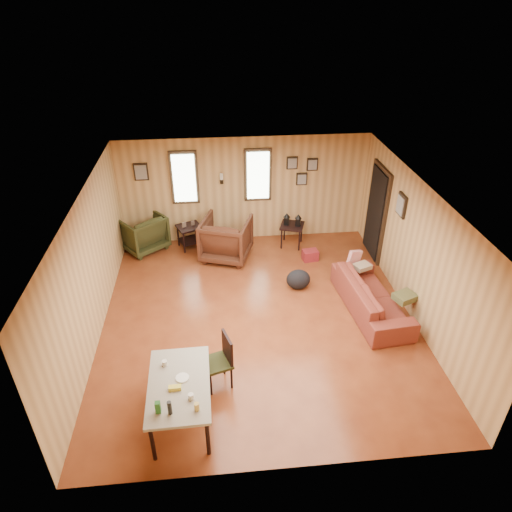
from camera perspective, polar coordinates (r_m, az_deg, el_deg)
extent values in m
cube|color=brown|center=(8.33, 0.28, -7.67)|extent=(5.50, 6.00, 0.02)
cube|color=#997C5B|center=(7.06, 0.33, 7.76)|extent=(5.50, 6.00, 0.02)
cube|color=tan|center=(10.29, -1.47, 8.29)|extent=(5.50, 0.02, 2.40)
cube|color=tan|center=(5.34, 3.86, -17.92)|extent=(5.50, 0.02, 2.40)
cube|color=tan|center=(7.87, -20.12, -1.63)|extent=(0.02, 6.00, 2.40)
cube|color=tan|center=(8.34, 19.52, 0.44)|extent=(0.02, 6.00, 2.40)
cube|color=black|center=(10.11, -8.95, 9.64)|extent=(0.60, 0.05, 1.20)
cube|color=#E0F2D1|center=(10.08, -8.96, 9.55)|extent=(0.48, 0.04, 1.06)
cube|color=black|center=(10.14, 0.24, 10.09)|extent=(0.60, 0.05, 1.20)
cube|color=#E0F2D1|center=(10.11, 0.26, 10.01)|extent=(0.48, 0.04, 1.06)
cube|color=black|center=(10.12, -4.33, 9.33)|extent=(0.07, 0.05, 0.12)
cylinder|color=silver|center=(10.01, -4.34, 9.89)|extent=(0.07, 0.07, 0.14)
cube|color=black|center=(9.99, 14.86, 5.19)|extent=(0.06, 1.00, 2.05)
cube|color=black|center=(9.97, 14.64, 5.19)|extent=(0.04, 0.82, 1.90)
cube|color=black|center=(10.16, 4.54, 11.52)|extent=(0.24, 0.04, 0.28)
cube|color=#9E998C|center=(10.13, 4.57, 11.47)|extent=(0.19, 0.02, 0.22)
cube|color=black|center=(10.26, 7.05, 11.30)|extent=(0.24, 0.04, 0.28)
cube|color=#9E998C|center=(10.23, 7.09, 11.24)|extent=(0.19, 0.02, 0.22)
cube|color=black|center=(10.33, 5.72, 9.56)|extent=(0.24, 0.04, 0.28)
cube|color=#9E998C|center=(10.30, 5.76, 9.50)|extent=(0.19, 0.02, 0.22)
cube|color=black|center=(10.15, -14.18, 10.17)|extent=(0.30, 0.04, 0.38)
cube|color=#9E998C|center=(10.12, -14.20, 10.10)|extent=(0.24, 0.02, 0.31)
cube|color=black|center=(8.78, 17.75, 6.08)|extent=(0.04, 0.34, 0.42)
cube|color=#9E998C|center=(8.77, 17.57, 6.08)|extent=(0.02, 0.27, 0.34)
imported|color=maroon|center=(8.51, 14.33, -4.35)|extent=(0.80, 2.12, 0.81)
imported|color=#432114|center=(9.79, -3.76, 2.42)|extent=(1.22, 1.18, 1.01)
imported|color=#2B2E14|center=(10.43, -14.03, 3.07)|extent=(1.20, 1.19, 0.90)
cube|color=black|center=(10.27, -8.36, 3.62)|extent=(0.65, 0.62, 0.04)
cube|color=black|center=(10.43, -8.22, 1.96)|extent=(0.59, 0.56, 0.03)
cylinder|color=black|center=(10.18, -8.98, 1.63)|extent=(0.05, 0.05, 0.50)
cylinder|color=black|center=(10.30, -6.78, 2.20)|extent=(0.05, 0.05, 0.50)
cylinder|color=black|center=(10.48, -9.70, 2.51)|extent=(0.05, 0.05, 0.50)
cylinder|color=black|center=(10.60, -7.56, 3.05)|extent=(0.05, 0.05, 0.50)
cube|color=brown|center=(10.20, -8.97, 3.86)|extent=(0.09, 0.05, 0.12)
cube|color=brown|center=(10.26, -7.91, 4.10)|extent=(0.08, 0.05, 0.11)
cube|color=black|center=(10.26, 4.54, 3.80)|extent=(0.63, 0.63, 0.04)
cylinder|color=black|center=(10.23, 3.21, 2.17)|extent=(0.05, 0.05, 0.50)
cylinder|color=black|center=(10.19, 5.42, 1.93)|extent=(0.05, 0.05, 0.50)
cylinder|color=black|center=(10.58, 3.57, 3.20)|extent=(0.05, 0.05, 0.50)
cylinder|color=black|center=(10.53, 5.71, 2.97)|extent=(0.05, 0.05, 0.50)
cube|color=black|center=(10.23, 3.84, 4.42)|extent=(0.14, 0.14, 0.18)
cone|color=black|center=(10.16, 3.87, 5.12)|extent=(0.19, 0.19, 0.10)
cube|color=black|center=(10.20, 5.28, 4.27)|extent=(0.14, 0.14, 0.18)
cone|color=black|center=(10.14, 5.32, 4.97)|extent=(0.19, 0.19, 0.10)
cube|color=maroon|center=(9.93, 6.79, 0.11)|extent=(0.35, 0.27, 0.23)
ellipsoid|color=black|center=(8.97, 5.31, -2.93)|extent=(0.53, 0.44, 0.41)
cube|color=brown|center=(8.41, 18.11, -4.89)|extent=(0.45, 0.41, 0.12)
cube|color=red|center=(9.16, 12.23, -0.14)|extent=(0.33, 0.20, 0.33)
cube|color=gray|center=(9.07, 13.15, -1.27)|extent=(0.38, 0.34, 0.09)
cube|color=gray|center=(6.32, -9.61, -15.60)|extent=(0.84, 1.37, 0.05)
cylinder|color=black|center=(6.24, -12.83, -21.79)|extent=(0.06, 0.06, 0.65)
cylinder|color=black|center=(6.18, -6.05, -21.58)|extent=(0.06, 0.06, 0.65)
cylinder|color=black|center=(7.00, -12.11, -14.13)|extent=(0.06, 0.06, 0.65)
cylinder|color=black|center=(6.95, -6.34, -13.87)|extent=(0.06, 0.06, 0.65)
cylinder|color=beige|center=(6.08, -8.14, -16.99)|extent=(0.07, 0.07, 0.08)
cylinder|color=beige|center=(6.54, -11.35, -12.99)|extent=(0.07, 0.07, 0.08)
cube|color=#1F5621|center=(5.97, -12.16, -18.00)|extent=(0.06, 0.06, 0.17)
cylinder|color=black|center=(5.92, -10.74, -18.14)|extent=(0.06, 0.06, 0.20)
cylinder|color=#B59D47|center=(5.94, -7.42, -18.16)|extent=(0.07, 0.07, 0.11)
cylinder|color=beige|center=(6.35, -9.20, -14.80)|extent=(0.18, 0.18, 0.02)
cube|color=gold|center=(6.22, -10.10, -15.91)|extent=(0.16, 0.08, 0.05)
cube|color=#2B2E14|center=(6.88, -4.89, -13.17)|extent=(0.50, 0.50, 0.05)
cube|color=black|center=(6.76, -3.59, -11.37)|extent=(0.15, 0.37, 0.43)
cylinder|color=black|center=(6.90, -5.66, -15.66)|extent=(0.04, 0.04, 0.41)
cylinder|color=black|center=(6.96, -3.07, -14.95)|extent=(0.04, 0.04, 0.41)
cylinder|color=black|center=(7.11, -6.50, -13.90)|extent=(0.04, 0.04, 0.41)
cylinder|color=black|center=(7.18, -3.99, -13.24)|extent=(0.04, 0.04, 0.41)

